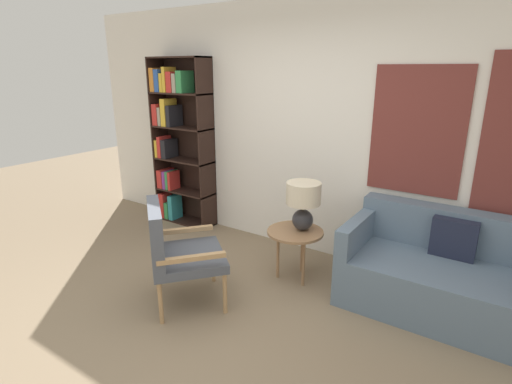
{
  "coord_description": "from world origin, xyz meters",
  "views": [
    {
      "loc": [
        1.93,
        -1.84,
        2.0
      ],
      "look_at": [
        -0.03,
        1.08,
        0.9
      ],
      "focal_mm": 28.0,
      "sensor_mm": 36.0,
      "label": 1
    }
  ],
  "objects_px": {
    "table_lamp": "(303,200)",
    "side_table": "(295,236)",
    "bookshelf": "(177,140)",
    "couch": "(446,276)",
    "armchair": "(174,247)"
  },
  "relations": [
    {
      "from": "couch",
      "to": "side_table",
      "type": "distance_m",
      "value": 1.35
    },
    {
      "from": "side_table",
      "to": "table_lamp",
      "type": "relative_size",
      "value": 1.14
    },
    {
      "from": "table_lamp",
      "to": "couch",
      "type": "bearing_deg",
      "value": 8.53
    },
    {
      "from": "bookshelf",
      "to": "couch",
      "type": "height_order",
      "value": "bookshelf"
    },
    {
      "from": "bookshelf",
      "to": "table_lamp",
      "type": "xyz_separation_m",
      "value": [
        2.09,
        -0.47,
        -0.3
      ]
    },
    {
      "from": "table_lamp",
      "to": "armchair",
      "type": "bearing_deg",
      "value": -124.34
    },
    {
      "from": "side_table",
      "to": "table_lamp",
      "type": "bearing_deg",
      "value": 55.2
    },
    {
      "from": "bookshelf",
      "to": "couch",
      "type": "xyz_separation_m",
      "value": [
        3.37,
        -0.28,
        -0.79
      ]
    },
    {
      "from": "table_lamp",
      "to": "side_table",
      "type": "bearing_deg",
      "value": -124.8
    },
    {
      "from": "armchair",
      "to": "table_lamp",
      "type": "distance_m",
      "value": 1.27
    },
    {
      "from": "armchair",
      "to": "couch",
      "type": "distance_m",
      "value": 2.33
    },
    {
      "from": "bookshelf",
      "to": "armchair",
      "type": "relative_size",
      "value": 2.31
    },
    {
      "from": "couch",
      "to": "side_table",
      "type": "xyz_separation_m",
      "value": [
        -1.32,
        -0.25,
        0.14
      ]
    },
    {
      "from": "bookshelf",
      "to": "table_lamp",
      "type": "distance_m",
      "value": 2.17
    },
    {
      "from": "armchair",
      "to": "side_table",
      "type": "bearing_deg",
      "value": 55.69
    }
  ]
}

